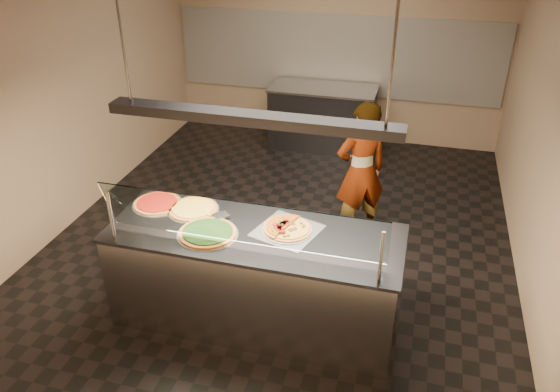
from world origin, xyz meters
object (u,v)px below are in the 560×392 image
(pizza_cheese, at_px, (193,208))
(heat_lamp_housing, at_px, (251,118))
(serving_counter, at_px, (256,276))
(pizza_spinach, at_px, (208,233))
(sneeze_guard, at_px, (240,223))
(worker, at_px, (361,171))
(pizza_tomato, at_px, (158,203))
(pizza_spatula, at_px, (213,213))
(half_pizza_pepperoni, at_px, (277,225))
(perforated_tray, at_px, (287,230))
(prep_table, at_px, (322,117))
(half_pizza_sausage, at_px, (299,229))

(pizza_cheese, distance_m, heat_lamp_housing, 1.21)
(serving_counter, xyz_separation_m, pizza_spinach, (-0.37, -0.13, 0.48))
(sneeze_guard, relative_size, worker, 1.43)
(pizza_tomato, xyz_separation_m, pizza_spatula, (0.56, -0.05, 0.01))
(serving_counter, xyz_separation_m, pizza_tomato, (-1.00, 0.22, 0.48))
(heat_lamp_housing, bearing_deg, half_pizza_pepperoni, 30.58)
(serving_counter, height_order, pizza_tomato, pizza_tomato)
(sneeze_guard, relative_size, pizza_tomato, 4.97)
(perforated_tray, distance_m, prep_table, 3.96)
(half_pizza_sausage, height_order, pizza_tomato, half_pizza_sausage)
(serving_counter, distance_m, half_pizza_sausage, 0.62)
(pizza_spinach, bearing_deg, heat_lamp_housing, 19.96)
(sneeze_guard, height_order, worker, worker)
(sneeze_guard, relative_size, half_pizza_pepperoni, 5.06)
(perforated_tray, relative_size, pizza_tomato, 1.35)
(pizza_spinach, relative_size, heat_lamp_housing, 0.22)
(serving_counter, relative_size, perforated_tray, 4.08)
(pizza_tomato, relative_size, worker, 0.29)
(half_pizza_sausage, xyz_separation_m, prep_table, (-0.56, 3.90, -0.49))
(worker, bearing_deg, serving_counter, 35.07)
(prep_table, distance_m, heat_lamp_housing, 4.27)
(serving_counter, height_order, pizza_spinach, pizza_spinach)
(pizza_cheese, bearing_deg, serving_counter, -18.13)
(pizza_spatula, relative_size, prep_table, 0.18)
(worker, bearing_deg, sneeze_guard, 38.60)
(pizza_cheese, bearing_deg, perforated_tray, -7.04)
(serving_counter, relative_size, prep_table, 1.60)
(pizza_spinach, distance_m, heat_lamp_housing, 1.08)
(perforated_tray, distance_m, half_pizza_sausage, 0.10)
(prep_table, bearing_deg, half_pizza_pepperoni, -84.60)
(sneeze_guard, height_order, pizza_tomato, sneeze_guard)
(sneeze_guard, bearing_deg, serving_counter, 90.00)
(pizza_tomato, bearing_deg, heat_lamp_housing, -12.21)
(worker, bearing_deg, half_pizza_pepperoni, 39.14)
(pizza_spatula, height_order, prep_table, pizza_spatula)
(serving_counter, relative_size, pizza_cheese, 5.36)
(half_pizza_sausage, xyz_separation_m, pizza_cheese, (-1.00, 0.11, -0.01))
(worker, bearing_deg, half_pizza_sausage, 45.73)
(serving_counter, xyz_separation_m, sneeze_guard, (0.00, -0.34, 0.76))
(perforated_tray, xyz_separation_m, heat_lamp_housing, (-0.26, -0.10, 1.01))
(heat_lamp_housing, bearing_deg, half_pizza_sausage, 15.19)
(prep_table, bearing_deg, half_pizza_sausage, -81.81)
(half_pizza_pepperoni, height_order, pizza_tomato, half_pizza_pepperoni)
(pizza_tomato, bearing_deg, half_pizza_sausage, -5.01)
(serving_counter, height_order, pizza_cheese, pizza_cheese)
(perforated_tray, distance_m, pizza_tomato, 1.27)
(sneeze_guard, xyz_separation_m, pizza_spatula, (-0.44, 0.51, -0.27))
(pizza_cheese, xyz_separation_m, heat_lamp_housing, (0.64, -0.21, 1.01))
(heat_lamp_housing, bearing_deg, sneeze_guard, -90.00)
(pizza_cheese, xyz_separation_m, pizza_spatula, (0.21, -0.05, 0.01))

